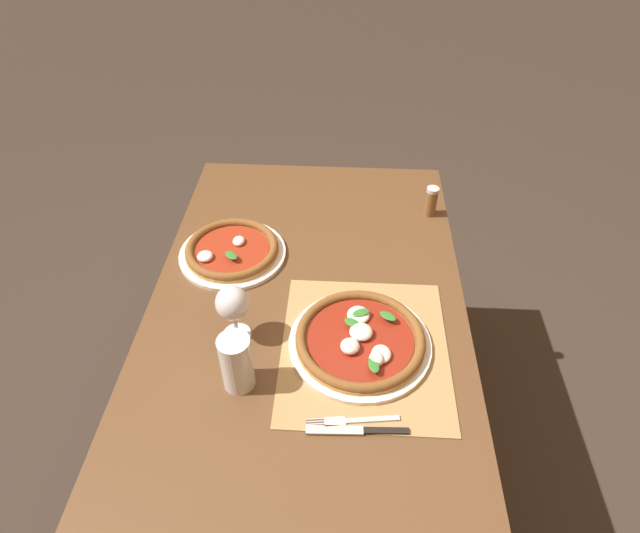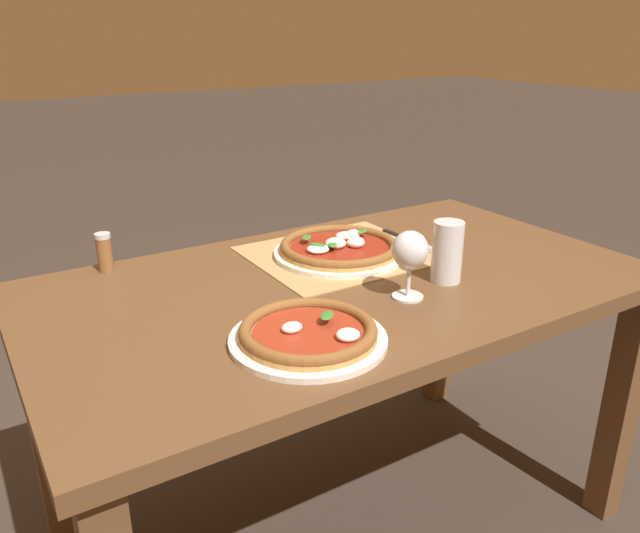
{
  "view_description": "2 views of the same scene",
  "coord_description": "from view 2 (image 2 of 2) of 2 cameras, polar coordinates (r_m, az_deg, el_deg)",
  "views": [
    {
      "loc": [
        -0.91,
        -0.09,
        1.74
      ],
      "look_at": [
        0.12,
        -0.03,
        0.82
      ],
      "focal_mm": 30.0,
      "sensor_mm": 36.0,
      "label": 1
    },
    {
      "loc": [
        0.77,
        1.13,
        1.3
      ],
      "look_at": [
        0.05,
        -0.03,
        0.77
      ],
      "focal_mm": 35.0,
      "sensor_mm": 36.0,
      "label": 2
    }
  ],
  "objects": [
    {
      "name": "ground_plane",
      "position": [
        1.89,
        1.86,
        -22.37
      ],
      "size": [
        24.0,
        24.0,
        0.0
      ],
      "primitive_type": "plane",
      "color": "#382D26"
    },
    {
      "name": "dining_table",
      "position": [
        1.53,
        2.14,
        -4.74
      ],
      "size": [
        1.45,
        0.82,
        0.74
      ],
      "color": "brown",
      "rests_on": "ground"
    },
    {
      "name": "paper_placemat",
      "position": [
        1.65,
        1.83,
        1.16
      ],
      "size": [
        0.45,
        0.4,
        0.0
      ],
      "primitive_type": "cube",
      "color": "#A88451",
      "rests_on": "dining_table"
    },
    {
      "name": "pizza_near",
      "position": [
        1.62,
        1.78,
        1.69
      ],
      "size": [
        0.34,
        0.34,
        0.05
      ],
      "color": "silver",
      "rests_on": "paper_placemat"
    },
    {
      "name": "pizza_far",
      "position": [
        1.19,
        -1.06,
        -6.16
      ],
      "size": [
        0.3,
        0.3,
        0.04
      ],
      "color": "silver",
      "rests_on": "dining_table"
    },
    {
      "name": "wine_glass",
      "position": [
        1.36,
        8.22,
        1.24
      ],
      "size": [
        0.08,
        0.08,
        0.16
      ],
      "color": "silver",
      "rests_on": "dining_table"
    },
    {
      "name": "pint_glass",
      "position": [
        1.48,
        11.55,
        1.23
      ],
      "size": [
        0.07,
        0.07,
        0.15
      ],
      "color": "silver",
      "rests_on": "dining_table"
    },
    {
      "name": "fork",
      "position": [
        1.74,
        7.82,
        2.2
      ],
      "size": [
        0.04,
        0.2,
        0.0
      ],
      "color": "#B7B7BC",
      "rests_on": "paper_placemat"
    },
    {
      "name": "knife",
      "position": [
        1.76,
        8.16,
        2.42
      ],
      "size": [
        0.03,
        0.22,
        0.01
      ],
      "color": "black",
      "rests_on": "paper_placemat"
    },
    {
      "name": "pepper_shaker",
      "position": [
        1.61,
        -19.11,
        1.25
      ],
      "size": [
        0.04,
        0.04,
        0.1
      ],
      "color": "brown",
      "rests_on": "dining_table"
    }
  ]
}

